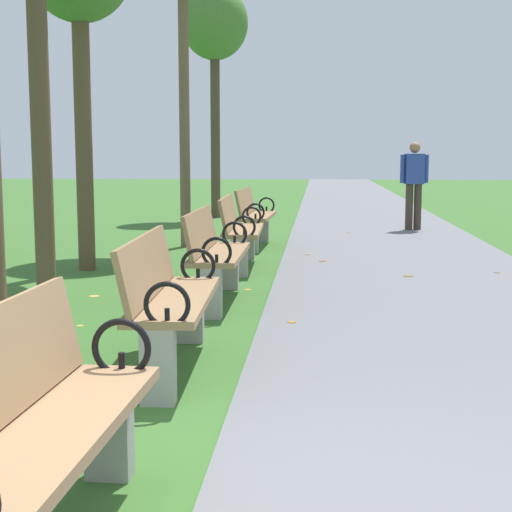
% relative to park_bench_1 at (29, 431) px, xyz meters
% --- Properties ---
extents(paved_walkway, '(3.17, 44.00, 0.02)m').
position_rel_park_bench_1_xyz_m(paved_walkway, '(2.09, 18.03, -0.48)').
color(paved_walkway, slate).
rests_on(paved_walkway, ground).
extents(park_bench_1, '(0.51, 1.61, 0.90)m').
position_rel_park_bench_1_xyz_m(park_bench_1, '(0.00, 0.00, 0.00)').
color(park_bench_1, '#93704C').
rests_on(park_bench_1, ground).
extents(park_bench_2, '(0.53, 1.62, 0.90)m').
position_rel_park_bench_1_xyz_m(park_bench_2, '(0.00, 2.50, 0.00)').
color(park_bench_2, '#93704C').
rests_on(park_bench_2, ground).
extents(park_bench_3, '(0.48, 1.60, 0.90)m').
position_rel_park_bench_1_xyz_m(park_bench_3, '(-0.00, 4.84, 0.00)').
color(park_bench_3, '#93704C').
rests_on(park_bench_3, ground).
extents(park_bench_4, '(0.52, 1.61, 0.90)m').
position_rel_park_bench_1_xyz_m(park_bench_4, '(0.00, 7.14, 0.00)').
color(park_bench_4, '#93704C').
rests_on(park_bench_4, ground).
extents(park_bench_5, '(0.53, 1.62, 0.90)m').
position_rel_park_bench_1_xyz_m(park_bench_5, '(0.00, 9.38, 0.00)').
color(park_bench_5, '#93704C').
rests_on(park_bench_5, ground).
extents(tree_5, '(1.46, 1.46, 5.06)m').
position_rel_park_bench_1_xyz_m(tree_5, '(-1.31, 14.71, 3.67)').
color(tree_5, '#4C3D2D').
rests_on(tree_5, ground).
extents(pedestrian_walking, '(0.53, 0.26, 1.62)m').
position_rel_park_bench_1_xyz_m(pedestrian_walking, '(2.76, 12.08, 0.44)').
color(pedestrian_walking, '#3D3328').
rests_on(pedestrian_walking, paved_walkway).
extents(scattered_leaves, '(4.95, 12.75, 0.02)m').
position_rel_park_bench_1_xyz_m(scattered_leaves, '(-0.19, 5.14, -0.48)').
color(scattered_leaves, brown).
rests_on(scattered_leaves, ground).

